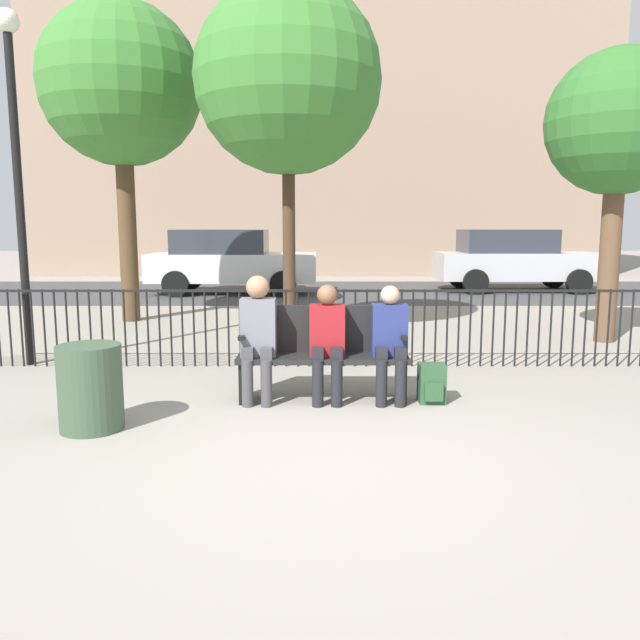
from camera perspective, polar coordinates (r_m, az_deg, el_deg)
name	(u,v)px	position (r m, az deg, el deg)	size (l,w,h in m)	color
ground_plane	(321,461)	(4.67, 0.09, -12.78)	(80.00, 80.00, 0.00)	gray
park_bench	(320,350)	(6.17, 0.00, -2.72)	(1.67, 0.45, 0.92)	black
seated_person_0	(255,331)	(6.04, -5.94, -1.05)	(0.34, 0.39, 1.23)	#3D3D42
seated_person_1	(324,337)	(6.01, 0.41, -1.56)	(0.34, 0.39, 1.15)	black
seated_person_2	(387,338)	(6.05, 6.15, -1.64)	(0.34, 0.39, 1.14)	black
backpack	(429,383)	(6.18, 9.93, -5.74)	(0.25, 0.27, 0.38)	#284C2D
fence_railing	(318,321)	(7.56, -0.17, -0.11)	(9.01, 0.03, 0.95)	black
tree_0	(615,126)	(10.19, 25.37, 15.75)	(2.04, 2.04, 4.19)	brown
tree_1	(285,80)	(9.83, -3.23, 21.08)	(2.77, 2.77, 5.23)	#422D1E
tree_2	(118,86)	(11.99, -18.00, 19.68)	(2.78, 2.78, 5.52)	#4C3823
lamp_post	(12,139)	(8.46, -26.37, 14.58)	(0.28, 0.28, 4.18)	black
street_surface	(318,291)	(16.43, -0.16, 2.63)	(24.00, 6.00, 0.01)	#3D3D3F
parked_car_0	(227,260)	(16.10, -8.49, 5.41)	(4.20, 1.94, 1.62)	silver
parked_car_1	(511,259)	(17.29, 17.06, 5.34)	(4.20, 1.94, 1.62)	#B7B7BC
building_facade	(318,72)	(25.00, -0.20, 21.70)	(20.00, 6.00, 14.78)	gray
trash_bin	(87,388)	(5.59, -20.49, -5.82)	(0.53, 0.53, 0.72)	#384C38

